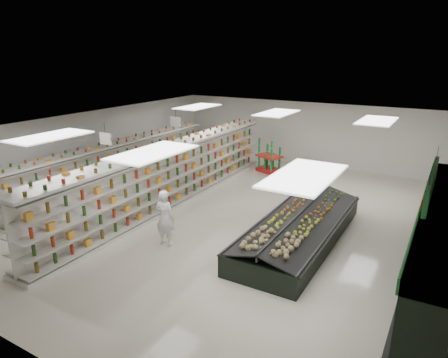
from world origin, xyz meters
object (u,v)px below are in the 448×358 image
Objects in this scene: produce_island at (299,228)px; shopper_main at (165,218)px; gondola_center at (172,177)px; gondola_left at (120,166)px; soda_endcap at (269,157)px; shopper_background at (181,159)px.

shopper_main reaches higher than produce_island.
shopper_main is (1.97, -2.92, -0.17)m from gondola_center.
shopper_main is at bearing -33.06° from gondola_left.
gondola_center is 5.97m from soda_endcap.
shopper_main is at bearing -145.61° from produce_island.
shopper_background reaches higher than produce_island.
produce_island is (5.36, -0.60, -0.62)m from gondola_center.
gondola_center is 7.53× the size of shopper_main.
soda_endcap is at bearing -25.41° from shopper_background.
gondola_center is 3.53m from shopper_main.
produce_island is at bearing -93.64° from shopper_background.
gondola_center is 3.40m from shopper_background.
gondola_left is 6.35× the size of shopper_main.
gondola_left is at bearing -36.60° from shopper_main.
produce_island is at bearing -148.29° from shopper_main.
shopper_background is (-3.67, 5.86, -0.03)m from shopper_main.
soda_endcap is 8.70m from shopper_main.
shopper_background is (-3.19, -2.83, 0.12)m from soda_endcap.
shopper_background is (-7.06, 3.54, 0.42)m from produce_island.
gondola_left is at bearing 168.56° from gondola_center.
produce_island is at bearing -58.75° from soda_endcap.
shopper_main reaches higher than shopper_background.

